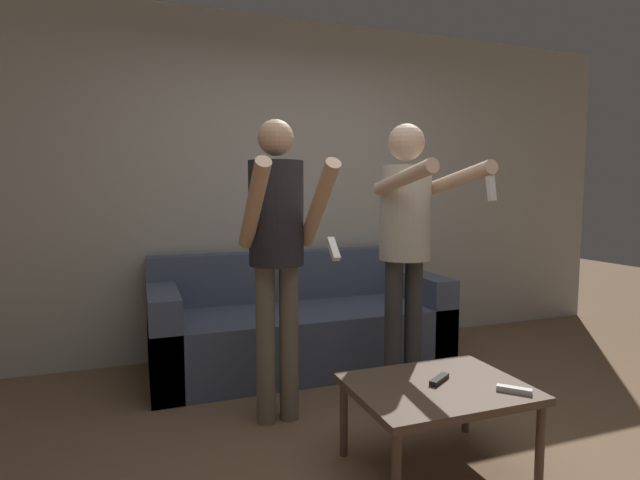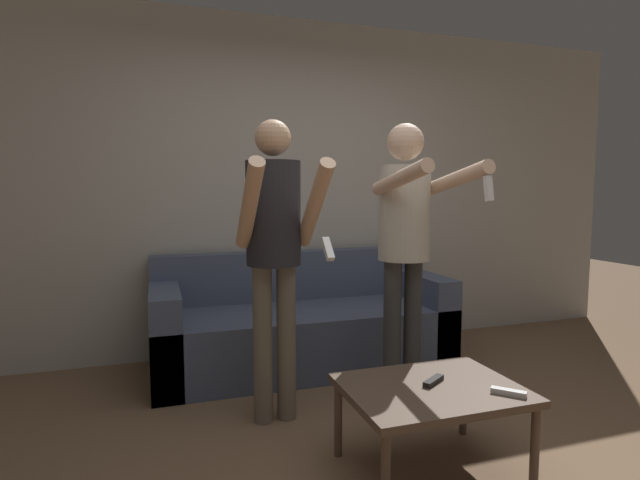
{
  "view_description": "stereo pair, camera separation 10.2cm",
  "coord_description": "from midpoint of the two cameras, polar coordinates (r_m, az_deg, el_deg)",
  "views": [
    {
      "loc": [
        -1.18,
        -1.92,
        1.31
      ],
      "look_at": [
        -0.05,
        1.16,
        0.99
      ],
      "focal_mm": 28.0,
      "sensor_mm": 36.0,
      "label": 1
    },
    {
      "loc": [
        -1.08,
        -1.96,
        1.31
      ],
      "look_at": [
        -0.05,
        1.16,
        0.99
      ],
      "focal_mm": 28.0,
      "sensor_mm": 36.0,
      "label": 2
    }
  ],
  "objects": [
    {
      "name": "couch",
      "position": [
        3.84,
        -3.08,
        -9.92
      ],
      "size": [
        2.18,
        0.87,
        0.83
      ],
      "color": "#4C5670",
      "rests_on": "ground_plane"
    },
    {
      "name": "remote_far",
      "position": [
        2.5,
        12.3,
        -15.32
      ],
      "size": [
        0.15,
        0.11,
        0.02
      ],
      "color": "black",
      "rests_on": "coffee_table"
    },
    {
      "name": "person_standing_left",
      "position": [
        2.77,
        -5.95,
        0.18
      ],
      "size": [
        0.43,
        0.63,
        1.71
      ],
      "color": "#6B6051",
      "rests_on": "ground_plane"
    },
    {
      "name": "ground_plane",
      "position": [
        2.6,
        9.59,
        -24.85
      ],
      "size": [
        14.0,
        14.0,
        0.0
      ],
      "primitive_type": "plane",
      "color": "brown"
    },
    {
      "name": "remote_near",
      "position": [
        2.48,
        20.17,
        -15.78
      ],
      "size": [
        0.13,
        0.13,
        0.02
      ],
      "color": "white",
      "rests_on": "coffee_table"
    },
    {
      "name": "wall_back",
      "position": [
        4.16,
        -4.37,
        6.04
      ],
      "size": [
        6.4,
        0.06,
        2.7
      ],
      "color": "#B7B2A8",
      "rests_on": "ground_plane"
    },
    {
      "name": "person_standing_right",
      "position": [
        3.07,
        8.94,
        1.14
      ],
      "size": [
        0.43,
        0.75,
        1.72
      ],
      "color": "#383838",
      "rests_on": "ground_plane"
    },
    {
      "name": "coffee_table",
      "position": [
        2.49,
        12.09,
        -16.8
      ],
      "size": [
        0.8,
        0.62,
        0.41
      ],
      "color": "brown",
      "rests_on": "ground_plane"
    }
  ]
}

